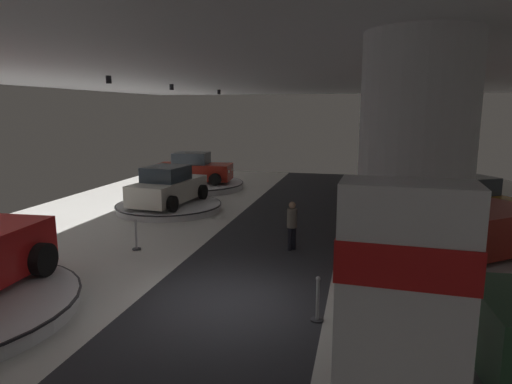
# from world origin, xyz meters

# --- Properties ---
(ground) EXTENTS (24.00, 44.00, 0.06)m
(ground) POSITION_xyz_m (0.00, 0.00, -0.02)
(ground) COLOR silver
(ceiling_with_spotlights) EXTENTS (24.00, 44.00, 0.39)m
(ceiling_with_spotlights) POSITION_xyz_m (-0.00, -0.00, 5.55)
(ceiling_with_spotlights) COLOR silver
(column_right) EXTENTS (1.55, 1.55, 5.50)m
(column_right) POSITION_xyz_m (3.60, -2.90, 2.75)
(column_right) COLOR silver
(column_right) RESTS_ON ground
(display_platform_far_left) EXTENTS (4.70, 4.70, 0.31)m
(display_platform_far_left) POSITION_xyz_m (-5.50, 8.75, 0.17)
(display_platform_far_left) COLOR silver
(display_platform_far_left) RESTS_ON ground
(display_car_far_left) EXTENTS (2.56, 4.37, 1.71)m
(display_car_far_left) POSITION_xyz_m (-5.50, 8.72, 1.07)
(display_car_far_left) COLOR silver
(display_car_far_left) RESTS_ON display_platform_far_left
(display_platform_deep_left) EXTENTS (5.61, 5.61, 0.35)m
(display_platform_deep_left) POSITION_xyz_m (-6.46, 14.41, 0.19)
(display_platform_deep_left) COLOR silver
(display_platform_deep_left) RESTS_ON ground
(display_car_deep_left) EXTENTS (4.37, 2.57, 1.71)m
(display_car_deep_left) POSITION_xyz_m (-6.49, 14.40, 1.11)
(display_car_deep_left) COLOR maroon
(display_car_deep_left) RESTS_ON display_platform_deep_left
(display_platform_mid_right) EXTENTS (6.08, 6.08, 0.25)m
(display_platform_mid_right) POSITION_xyz_m (5.70, 4.02, 0.14)
(display_platform_mid_right) COLOR silver
(display_platform_mid_right) RESTS_ON ground
(pickup_truck_mid_right) EXTENTS (5.45, 4.95, 2.30)m
(pickup_truck_mid_right) POSITION_xyz_m (5.45, 3.82, 1.19)
(pickup_truck_mid_right) COLOR maroon
(pickup_truck_mid_right) RESTS_ON display_platform_mid_right
(display_platform_far_right) EXTENTS (4.95, 4.95, 0.27)m
(display_platform_far_right) POSITION_xyz_m (6.87, 8.77, 0.15)
(display_platform_far_right) COLOR #B7B7BC
(display_platform_far_right) RESTS_ON ground
(display_car_far_right) EXTENTS (3.69, 4.54, 1.71)m
(display_car_far_right) POSITION_xyz_m (6.85, 8.80, 1.03)
(display_car_far_right) COLOR #B77519
(display_car_far_right) RESTS_ON display_platform_far_right
(visitor_walking_near) EXTENTS (0.32, 0.32, 1.59)m
(visitor_walking_near) POSITION_xyz_m (0.76, 4.33, 0.91)
(visitor_walking_near) COLOR black
(visitor_walking_near) RESTS_ON ground
(stanchion_a) EXTENTS (0.28, 0.28, 1.01)m
(stanchion_a) POSITION_xyz_m (-4.12, 3.18, 0.37)
(stanchion_a) COLOR #333338
(stanchion_a) RESTS_ON ground
(stanchion_b) EXTENTS (0.28, 0.28, 1.01)m
(stanchion_b) POSITION_xyz_m (2.08, -0.44, 0.37)
(stanchion_b) COLOR #333338
(stanchion_b) RESTS_ON ground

